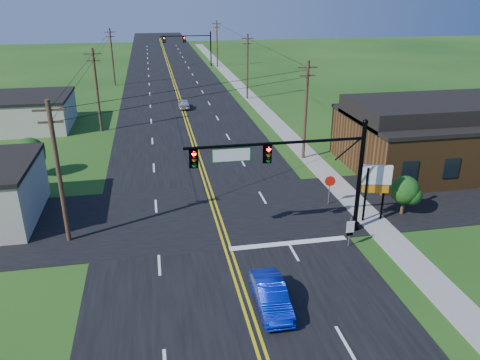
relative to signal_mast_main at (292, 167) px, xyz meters
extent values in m
plane|color=#164212|center=(-4.34, -8.00, -4.75)|extent=(260.00, 260.00, 0.00)
cube|color=black|center=(-4.34, 42.00, -4.73)|extent=(16.00, 220.00, 0.04)
cube|color=black|center=(-4.34, 4.00, -4.73)|extent=(70.00, 10.00, 0.04)
cube|color=gray|center=(6.16, 32.00, -4.71)|extent=(2.00, 160.00, 0.08)
cylinder|color=black|center=(4.46, 0.00, -1.15)|extent=(0.28, 0.28, 7.20)
cylinder|color=black|center=(4.46, 0.00, -4.50)|extent=(0.60, 0.60, 0.50)
sphere|color=black|center=(4.46, 0.00, 2.55)|extent=(0.36, 0.36, 0.36)
cylinder|color=black|center=(-1.04, 0.00, 1.55)|extent=(11.00, 0.18, 0.18)
cube|color=#045417|center=(-3.74, 0.00, 1.00)|extent=(2.30, 0.06, 0.85)
cylinder|color=black|center=(4.46, 72.00, -1.15)|extent=(0.28, 0.28, 7.20)
cylinder|color=black|center=(4.46, 72.00, -4.50)|extent=(0.60, 0.60, 0.50)
sphere|color=black|center=(4.46, 72.00, 2.55)|extent=(0.36, 0.36, 0.36)
cylinder|color=black|center=(-0.54, 72.00, 1.25)|extent=(10.00, 0.18, 0.18)
cube|color=#045417|center=(-3.74, 72.00, 0.70)|extent=(2.30, 0.06, 0.85)
cube|color=brown|center=(15.66, 10.00, -2.55)|extent=(14.00, 11.00, 4.40)
cube|color=black|center=(15.66, 10.00, -0.20)|extent=(14.20, 11.20, 0.30)
cube|color=#BCB4A0|center=(-23.34, 30.00, -3.05)|extent=(12.00, 9.00, 3.40)
cube|color=black|center=(-23.34, 30.00, -1.20)|extent=(12.20, 9.20, 0.30)
cylinder|color=#3A261A|center=(-13.84, 2.00, -0.25)|extent=(0.28, 0.28, 9.00)
cube|color=#3A261A|center=(-13.84, 2.00, 3.65)|extent=(1.80, 0.12, 0.12)
cube|color=#3A261A|center=(-13.84, 2.00, 2.95)|extent=(1.40, 0.12, 0.12)
cylinder|color=#3A261A|center=(-13.84, 27.00, -0.25)|extent=(0.28, 0.28, 9.00)
cube|color=#3A261A|center=(-13.84, 27.00, 3.65)|extent=(1.80, 0.12, 0.12)
cube|color=#3A261A|center=(-13.84, 27.00, 2.95)|extent=(1.40, 0.12, 0.12)
cylinder|color=#3A261A|center=(-13.84, 54.00, -0.25)|extent=(0.28, 0.28, 9.00)
cube|color=#3A261A|center=(-13.84, 54.00, 3.65)|extent=(1.80, 0.12, 0.12)
cube|color=#3A261A|center=(-13.84, 54.00, 2.95)|extent=(1.40, 0.12, 0.12)
cylinder|color=#3A261A|center=(5.46, 14.00, -0.25)|extent=(0.28, 0.28, 9.00)
cube|color=#3A261A|center=(5.46, 14.00, 3.65)|extent=(1.80, 0.12, 0.12)
cube|color=#3A261A|center=(5.46, 14.00, 2.95)|extent=(1.40, 0.12, 0.12)
cylinder|color=#3A261A|center=(5.46, 40.00, -0.25)|extent=(0.28, 0.28, 9.00)
cube|color=#3A261A|center=(5.46, 40.00, 3.65)|extent=(1.80, 0.12, 0.12)
cube|color=#3A261A|center=(5.46, 40.00, 2.95)|extent=(1.40, 0.12, 0.12)
cylinder|color=#3A261A|center=(5.46, 70.00, -0.25)|extent=(0.28, 0.28, 9.00)
cube|color=#3A261A|center=(5.46, 70.00, 3.65)|extent=(1.80, 0.12, 0.12)
cube|color=#3A261A|center=(5.46, 70.00, 2.95)|extent=(1.40, 0.12, 0.12)
cylinder|color=#3A261A|center=(11.66, 18.00, -3.83)|extent=(0.24, 0.24, 1.85)
sphere|color=#104313|center=(11.66, 18.00, -2.15)|extent=(3.00, 3.00, 3.00)
cylinder|color=#3A261A|center=(8.66, 1.50, -4.09)|extent=(0.24, 0.24, 1.32)
sphere|color=#104313|center=(8.66, 1.50, -2.89)|extent=(2.00, 2.00, 2.00)
cylinder|color=#3A261A|center=(-18.34, 14.00, -3.98)|extent=(0.24, 0.24, 1.54)
sphere|color=#104313|center=(-18.34, 14.00, -2.58)|extent=(2.40, 2.40, 2.40)
imported|color=#081CAE|center=(-2.99, -6.91, -4.07)|extent=(1.48, 4.13, 1.36)
imported|color=silver|center=(-3.94, 35.85, -4.15)|extent=(1.46, 3.56, 1.21)
cylinder|color=slate|center=(3.20, -2.00, -3.74)|extent=(0.06, 0.06, 2.02)
cube|color=white|center=(3.20, -2.03, -3.14)|extent=(0.51, 0.03, 0.28)
cube|color=white|center=(3.20, -2.03, -3.51)|extent=(0.51, 0.03, 0.51)
cube|color=black|center=(3.20, -2.03, -3.88)|extent=(0.41, 0.03, 0.20)
cylinder|color=slate|center=(4.16, 4.00, -3.69)|extent=(0.09, 0.09, 2.12)
cylinder|color=#AF160A|center=(4.16, 3.97, -2.88)|extent=(0.79, 0.23, 0.81)
cylinder|color=black|center=(5.51, 1.00, -2.79)|extent=(0.18, 0.18, 3.91)
cylinder|color=black|center=(6.81, 1.00, -2.79)|extent=(0.18, 0.18, 3.91)
cube|color=white|center=(6.16, 1.00, -1.38)|extent=(1.96, 0.72, 1.30)
cube|color=#CC720C|center=(6.16, 1.00, -2.36)|extent=(1.75, 0.64, 0.54)
camera|label=1|loc=(-8.09, -25.44, 10.00)|focal=35.00mm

